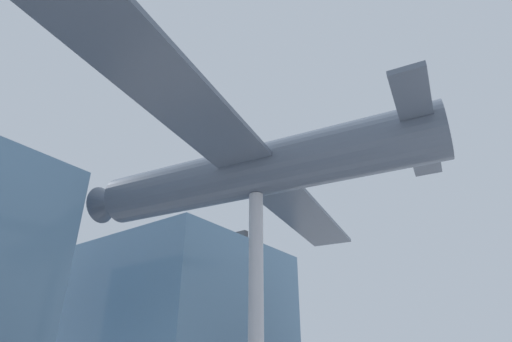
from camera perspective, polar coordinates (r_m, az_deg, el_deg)
glass_pavilion_right at (r=29.92m, az=-12.79°, el=-20.48°), size 11.60×14.64×10.01m
support_pylon_central at (r=14.01m, az=-0.00°, el=-17.97°), size 0.52×0.52×7.68m
suspended_airplane at (r=15.63m, az=-0.81°, el=-0.14°), size 21.26×15.39×3.55m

